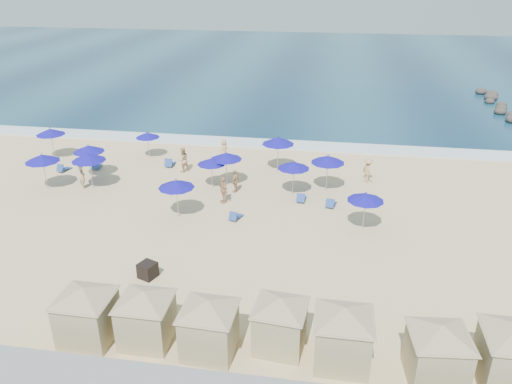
% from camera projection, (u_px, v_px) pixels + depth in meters
% --- Properties ---
extents(ground, '(160.00, 160.00, 0.00)m').
position_uv_depth(ground, '(211.00, 229.00, 28.92)').
color(ground, beige).
rests_on(ground, ground).
extents(ocean, '(160.00, 80.00, 0.06)m').
position_uv_depth(ocean, '(295.00, 63.00, 78.35)').
color(ocean, '#0D2E4A').
rests_on(ocean, ground).
extents(surf_line, '(160.00, 2.50, 0.08)m').
position_uv_depth(surf_line, '(255.00, 143.00, 42.83)').
color(surf_line, white).
rests_on(surf_line, ground).
extents(trash_bin, '(1.01, 1.01, 0.77)m').
position_uv_depth(trash_bin, '(148.00, 270.00, 24.30)').
color(trash_bin, black).
rests_on(trash_bin, ground).
extents(cabana_0, '(4.35, 4.35, 2.73)m').
position_uv_depth(cabana_0, '(86.00, 307.00, 19.81)').
color(cabana_0, tan).
rests_on(cabana_0, ground).
extents(cabana_1, '(4.23, 4.23, 2.65)m').
position_uv_depth(cabana_1, '(145.00, 310.00, 19.71)').
color(cabana_1, tan).
rests_on(cabana_1, ground).
extents(cabana_2, '(4.28, 4.28, 2.68)m').
position_uv_depth(cabana_2, '(209.00, 319.00, 19.14)').
color(cabana_2, tan).
rests_on(cabana_2, ground).
extents(cabana_3, '(4.11, 4.11, 2.59)m').
position_uv_depth(cabana_3, '(280.00, 316.00, 19.40)').
color(cabana_3, tan).
rests_on(cabana_3, ground).
extents(cabana_4, '(4.46, 4.46, 2.80)m').
position_uv_depth(cabana_4, '(344.00, 328.00, 18.59)').
color(cabana_4, tan).
rests_on(cabana_4, ground).
extents(cabana_5, '(4.28, 4.28, 2.70)m').
position_uv_depth(cabana_5, '(439.00, 346.00, 17.81)').
color(cabana_5, tan).
rests_on(cabana_5, ground).
extents(umbrella_0, '(2.22, 2.22, 2.53)m').
position_uv_depth(umbrella_0, '(50.00, 132.00, 38.69)').
color(umbrella_0, '#A5A8AD').
rests_on(umbrella_0, ground).
extents(umbrella_1, '(2.28, 2.28, 2.60)m').
position_uv_depth(umbrella_1, '(42.00, 158.00, 33.19)').
color(umbrella_1, '#A5A8AD').
rests_on(umbrella_1, ground).
extents(umbrella_2, '(2.21, 2.21, 2.51)m').
position_uv_depth(umbrella_2, '(89.00, 149.00, 35.14)').
color(umbrella_2, '#A5A8AD').
rests_on(umbrella_2, ground).
extents(umbrella_3, '(2.29, 2.29, 2.61)m').
position_uv_depth(umbrella_3, '(88.00, 157.00, 33.30)').
color(umbrella_3, '#A5A8AD').
rests_on(umbrella_3, ground).
extents(umbrella_4, '(1.88, 1.88, 2.14)m').
position_uv_depth(umbrella_4, '(148.00, 135.00, 38.99)').
color(umbrella_4, '#A5A8AD').
rests_on(umbrella_4, ground).
extents(umbrella_5, '(1.95, 1.95, 2.22)m').
position_uv_depth(umbrella_5, '(211.00, 161.00, 33.56)').
color(umbrella_5, '#A5A8AD').
rests_on(umbrella_5, ground).
extents(umbrella_6, '(2.19, 2.19, 2.49)m').
position_uv_depth(umbrella_6, '(176.00, 184.00, 29.49)').
color(umbrella_6, '#A5A8AD').
rests_on(umbrella_6, ground).
extents(umbrella_7, '(2.17, 2.17, 2.47)m').
position_uv_depth(umbrella_7, '(226.00, 156.00, 33.87)').
color(umbrella_7, '#A5A8AD').
rests_on(umbrella_7, ground).
extents(umbrella_8, '(2.12, 2.12, 2.41)m').
position_uv_depth(umbrella_8, '(294.00, 165.00, 32.47)').
color(umbrella_8, '#A5A8AD').
rests_on(umbrella_8, ground).
extents(umbrella_9, '(2.38, 2.38, 2.71)m').
position_uv_depth(umbrella_9, '(278.00, 141.00, 36.20)').
color(umbrella_9, '#A5A8AD').
rests_on(umbrella_9, ground).
extents(umbrella_10, '(2.27, 2.27, 2.59)m').
position_uv_depth(umbrella_10, '(328.00, 159.00, 33.01)').
color(umbrella_10, '#A5A8AD').
rests_on(umbrella_10, ground).
extents(umbrella_11, '(2.10, 2.10, 2.39)m').
position_uv_depth(umbrella_11, '(366.00, 197.00, 28.01)').
color(umbrella_11, '#A5A8AD').
rests_on(umbrella_11, ground).
extents(beach_chair_0, '(0.73, 1.26, 0.65)m').
position_uv_depth(beach_chair_0, '(63.00, 168.00, 36.98)').
color(beach_chair_0, '#284593').
rests_on(beach_chair_0, ground).
extents(beach_chair_1, '(0.85, 1.35, 0.69)m').
position_uv_depth(beach_chair_1, '(97.00, 166.00, 37.43)').
color(beach_chair_1, '#284593').
rests_on(beach_chair_1, ground).
extents(beach_chair_2, '(0.61, 1.30, 0.71)m').
position_uv_depth(beach_chair_2, '(170.00, 163.00, 37.91)').
color(beach_chair_2, '#284593').
rests_on(beach_chair_2, ground).
extents(beach_chair_3, '(0.79, 1.21, 0.62)m').
position_uv_depth(beach_chair_3, '(235.00, 216.00, 29.93)').
color(beach_chair_3, '#284593').
rests_on(beach_chair_3, ground).
extents(beach_chair_4, '(0.62, 1.24, 0.67)m').
position_uv_depth(beach_chair_4, '(301.00, 198.00, 32.24)').
color(beach_chair_4, '#284593').
rests_on(beach_chair_4, ground).
extents(beach_chair_5, '(0.75, 1.27, 0.66)m').
position_uv_depth(beach_chair_5, '(331.00, 203.00, 31.53)').
color(beach_chair_5, '#284593').
rests_on(beach_chair_5, ground).
extents(beachgoer_0, '(0.66, 0.73, 1.68)m').
position_uv_depth(beachgoer_0, '(82.00, 177.00, 33.92)').
color(beachgoer_0, tan).
rests_on(beachgoer_0, ground).
extents(beachgoer_1, '(1.14, 1.14, 1.86)m').
position_uv_depth(beachgoer_1, '(183.00, 160.00, 36.65)').
color(beachgoer_1, tan).
rests_on(beachgoer_1, ground).
extents(beachgoer_2, '(0.59, 1.00, 1.60)m').
position_uv_depth(beachgoer_2, '(235.00, 181.00, 33.33)').
color(beachgoer_2, tan).
rests_on(beachgoer_2, ground).
extents(beachgoer_3, '(1.16, 1.30, 1.74)m').
position_uv_depth(beachgoer_3, '(368.00, 171.00, 34.85)').
color(beachgoer_3, tan).
rests_on(beachgoer_3, ground).
extents(beachgoer_4, '(0.83, 0.94, 1.62)m').
position_uv_depth(beachgoer_4, '(224.00, 149.00, 39.10)').
color(beachgoer_4, tan).
rests_on(beachgoer_4, ground).
extents(beachgoer_5, '(0.98, 1.09, 1.78)m').
position_uv_depth(beachgoer_5, '(223.00, 190.00, 31.82)').
color(beachgoer_5, tan).
rests_on(beachgoer_5, ground).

